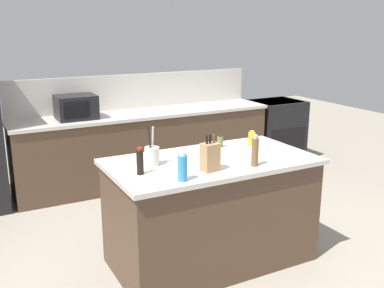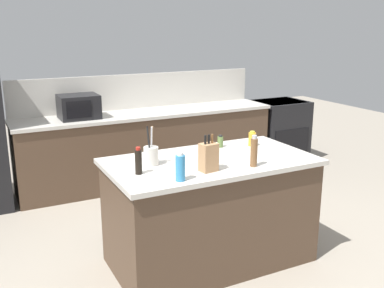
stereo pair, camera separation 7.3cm
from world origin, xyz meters
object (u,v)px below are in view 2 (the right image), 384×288
Objects in this scene: knife_block at (209,157)px; pepper_grinder at (254,152)px; honey_jar at (252,139)px; microwave at (79,107)px; soy_sauce_bottle at (138,161)px; range_oven at (279,130)px; spice_jar_oregano at (220,141)px; dish_soap_bottle at (180,167)px; utensil_crock at (151,155)px.

knife_block is 0.38m from pepper_grinder.
knife_block reaches higher than honey_jar.
microwave is 2.49m from knife_block.
soy_sauce_bottle is at bearing -166.75° from honey_jar.
range_oven is 3.40m from pepper_grinder.
microwave is 4.05× the size of spice_jar_oregano.
range_oven is 3.89m from dish_soap_bottle.
utensil_crock reaches higher than honey_jar.
range_oven is 2.78m from honey_jar.
utensil_crock is 0.82m from pepper_grinder.
soy_sauce_bottle is at bearing 127.95° from dish_soap_bottle.
dish_soap_bottle is (-1.01, -0.57, 0.03)m from honey_jar.
utensil_crock is 1.25× the size of pepper_grinder.
honey_jar is (1.06, 0.12, -0.02)m from utensil_crock.
microwave is at bearing 92.28° from utensil_crock.
pepper_grinder is at bearing -29.53° from utensil_crock.
microwave is 2.64m from pepper_grinder.
microwave is at bearing 92.85° from knife_block.
knife_block is 0.48m from utensil_crock.
dish_soap_bottle is at bearing -176.41° from pepper_grinder.
dish_soap_bottle is at bearing -150.67° from honey_jar.
utensil_crock is at bearing -87.72° from microwave.
honey_jar is at bearing 56.84° from pepper_grinder.
knife_block reaches higher than dish_soap_bottle.
microwave reaches higher than dish_soap_bottle.
microwave is at bearing 107.65° from pepper_grinder.
microwave reaches higher than pepper_grinder.
soy_sauce_bottle reaches higher than spice_jar_oregano.
spice_jar_oregano is (-0.29, 0.09, -0.01)m from honey_jar.
range_oven is 3.89m from soy_sauce_bottle.
dish_soap_bottle is at bearing -52.05° from soy_sauce_bottle.
microwave is 2.56m from dish_soap_bottle.
knife_block is at bearing -147.14° from honey_jar.
pepper_grinder is 2.24× the size of spice_jar_oregano.
honey_jar is at bearing 13.25° from soy_sauce_bottle.
dish_soap_bottle is 0.35m from soy_sauce_bottle.
soy_sauce_bottle is at bearing 153.82° from knife_block.
knife_block is 0.71m from spice_jar_oregano.
honey_jar is (1.15, -1.99, -0.08)m from microwave.
range_oven is at bearing 36.40° from soy_sauce_bottle.
knife_block is 1.35× the size of dish_soap_bottle.
spice_jar_oregano is at bearing 22.19° from soy_sauce_bottle.
microwave is 1.60× the size of knife_block.
range_oven is at bearing 35.83° from utensil_crock.
knife_block reaches higher than range_oven.
spice_jar_oregano is at bearing 45.36° from knife_block.
pepper_grinder is at bearing -123.16° from honey_jar.
utensil_crock is (-0.34, 0.35, -0.03)m from knife_block.
dish_soap_bottle is at bearing -87.03° from microwave.
soy_sauce_bottle is at bearing -135.01° from utensil_crock.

